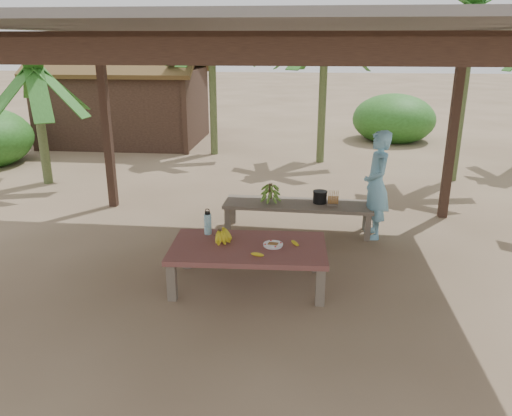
# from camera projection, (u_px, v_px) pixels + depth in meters

# --- Properties ---
(ground) EXTENTS (80.00, 80.00, 0.00)m
(ground) POSITION_uv_depth(u_px,v_px,m) (260.00, 270.00, 6.33)
(ground) COLOR brown
(ground) RESTS_ON ground
(pavilion) EXTENTS (6.60, 5.60, 2.95)m
(pavilion) POSITION_uv_depth(u_px,v_px,m) (259.00, 39.00, 5.43)
(pavilion) COLOR black
(pavilion) RESTS_ON ground
(work_table) EXTENTS (1.84, 1.07, 0.50)m
(work_table) POSITION_uv_depth(u_px,v_px,m) (248.00, 251.00, 5.81)
(work_table) COLOR brown
(work_table) RESTS_ON ground
(bench) EXTENTS (2.22, 0.68, 0.45)m
(bench) POSITION_uv_depth(u_px,v_px,m) (298.00, 207.00, 7.48)
(bench) COLOR brown
(bench) RESTS_ON ground
(ripe_banana_bunch) EXTENTS (0.33, 0.30, 0.17)m
(ripe_banana_bunch) POSITION_uv_depth(u_px,v_px,m) (220.00, 234.00, 5.91)
(ripe_banana_bunch) COLOR yellow
(ripe_banana_bunch) RESTS_ON work_table
(plate) EXTENTS (0.23, 0.23, 0.04)m
(plate) POSITION_uv_depth(u_px,v_px,m) (273.00, 245.00, 5.77)
(plate) COLOR white
(plate) RESTS_ON work_table
(loose_banana_front) EXTENTS (0.15, 0.06, 0.04)m
(loose_banana_front) POSITION_uv_depth(u_px,v_px,m) (257.00, 254.00, 5.50)
(loose_banana_front) COLOR yellow
(loose_banana_front) RESTS_ON work_table
(loose_banana_side) EXTENTS (0.12, 0.13, 0.04)m
(loose_banana_side) POSITION_uv_depth(u_px,v_px,m) (295.00, 243.00, 5.81)
(loose_banana_side) COLOR yellow
(loose_banana_side) RESTS_ON work_table
(water_flask) EXTENTS (0.09, 0.09, 0.33)m
(water_flask) POSITION_uv_depth(u_px,v_px,m) (208.00, 223.00, 6.10)
(water_flask) COLOR #3EAEC4
(water_flask) RESTS_ON work_table
(green_banana_stalk) EXTENTS (0.27, 0.27, 0.30)m
(green_banana_stalk) POSITION_uv_depth(u_px,v_px,m) (270.00, 192.00, 7.47)
(green_banana_stalk) COLOR #598C2D
(green_banana_stalk) RESTS_ON bench
(cooking_pot) EXTENTS (0.21, 0.21, 0.17)m
(cooking_pot) POSITION_uv_depth(u_px,v_px,m) (320.00, 197.00, 7.45)
(cooking_pot) COLOR black
(cooking_pot) RESTS_ON bench
(skewer_rack) EXTENTS (0.18, 0.09, 0.24)m
(skewer_rack) POSITION_uv_depth(u_px,v_px,m) (333.00, 198.00, 7.31)
(skewer_rack) COLOR #A57F47
(skewer_rack) RESTS_ON bench
(woman) EXTENTS (0.43, 0.61, 1.58)m
(woman) POSITION_uv_depth(u_px,v_px,m) (376.00, 185.00, 7.17)
(woman) COLOR #7AC2E6
(woman) RESTS_ON ground
(hut) EXTENTS (4.40, 3.43, 2.85)m
(hut) POSITION_uv_depth(u_px,v_px,m) (127.00, 102.00, 13.95)
(hut) COLOR black
(hut) RESTS_ON ground
(banana_plant_ne) EXTENTS (1.80, 1.80, 3.58)m
(banana_plant_ne) POSITION_uv_depth(u_px,v_px,m) (472.00, 22.00, 9.37)
(banana_plant_ne) COLOR #596638
(banana_plant_ne) RESTS_ON ground
(banana_plant_n) EXTENTS (1.80, 1.80, 3.13)m
(banana_plant_n) POSITION_uv_depth(u_px,v_px,m) (325.00, 46.00, 11.06)
(banana_plant_n) COLOR #596638
(banana_plant_n) RESTS_ON ground
(banana_plant_nw) EXTENTS (1.80, 1.80, 3.18)m
(banana_plant_nw) POSITION_uv_depth(u_px,v_px,m) (212.00, 43.00, 11.88)
(banana_plant_nw) COLOR #596638
(banana_plant_nw) RESTS_ON ground
(banana_plant_w) EXTENTS (1.80, 1.80, 2.47)m
(banana_plant_w) POSITION_uv_depth(u_px,v_px,m) (35.00, 82.00, 9.52)
(banana_plant_w) COLOR #596638
(banana_plant_w) RESTS_ON ground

